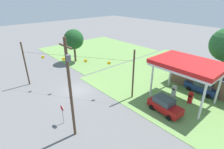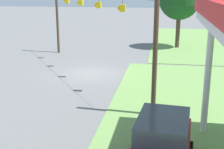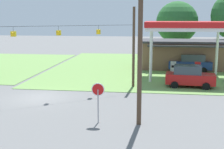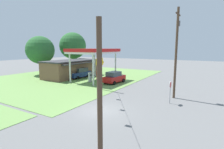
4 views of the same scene
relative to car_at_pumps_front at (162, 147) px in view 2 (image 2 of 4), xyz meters
name	(u,v)px [view 2 (image 2 of 4)]	position (x,y,z in m)	size (l,w,h in m)	color
ground_plane	(91,74)	(-12.36, -5.49, -1.03)	(160.00, 160.00, 0.00)	slate
car_at_pumps_front	(162,147)	(0.00, 0.00, 0.00)	(4.57, 2.42, 2.04)	#AD1414
signal_span_gantry	(89,20)	(-12.36, -5.51, 2.99)	(14.67, 10.24, 7.31)	#4C3828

